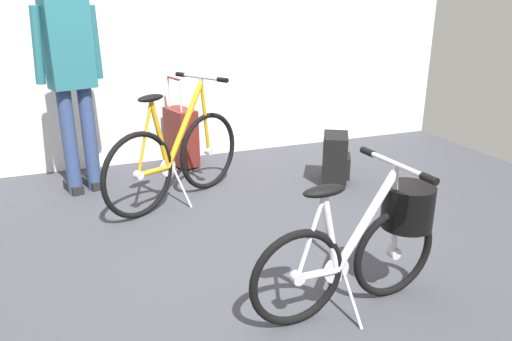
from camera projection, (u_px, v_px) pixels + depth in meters
ground_plane at (240, 270)px, 2.84m from camera, size 6.12×6.12×0.00m
back_wall at (155, 13)px, 4.38m from camera, size 6.12×0.10×2.73m
folding_bike_foreground at (371, 237)px, 2.43m from camera, size 1.07×0.53×0.76m
display_bike_left at (176, 157)px, 3.70m from camera, size 1.18×0.76×0.94m
visitor_near_wall at (70, 66)px, 3.68m from camera, size 0.51×0.34×1.75m
rolling_suitcase at (181, 136)px, 4.53m from camera, size 0.27×0.39×0.83m
backpack_on_floor at (335, 159)px, 4.15m from camera, size 0.34×0.39×0.41m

